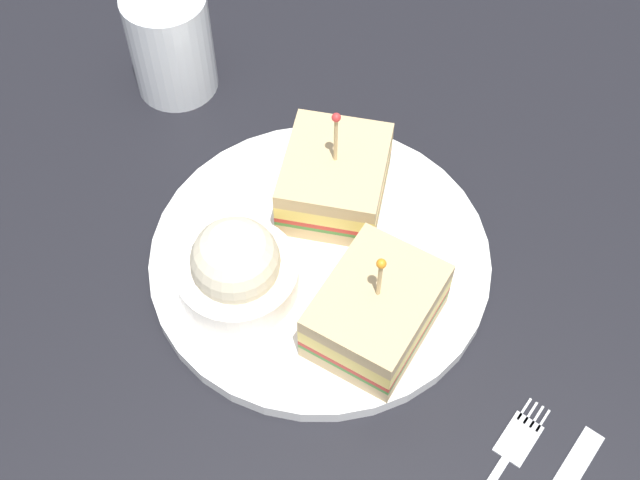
{
  "coord_description": "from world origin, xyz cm",
  "views": [
    {
      "loc": [
        17.3,
        -32.0,
        57.34
      ],
      "look_at": [
        0.0,
        0.0,
        3.35
      ],
      "focal_mm": 47.64,
      "sensor_mm": 36.0,
      "label": 1
    }
  ],
  "objects_px": {
    "plate": "(320,259)",
    "drink_glass": "(172,49)",
    "sandwich_half_front": "(376,311)",
    "sandwich_half_back": "(335,179)",
    "fork": "(509,453)",
    "coleslaw_bowl": "(236,268)"
  },
  "relations": [
    {
      "from": "sandwich_half_front",
      "to": "fork",
      "type": "relative_size",
      "value": 0.84
    },
    {
      "from": "coleslaw_bowl",
      "to": "plate",
      "type": "bearing_deg",
      "value": 52.7
    },
    {
      "from": "plate",
      "to": "coleslaw_bowl",
      "type": "bearing_deg",
      "value": -127.3
    },
    {
      "from": "drink_glass",
      "to": "fork",
      "type": "bearing_deg",
      "value": -25.13
    },
    {
      "from": "plate",
      "to": "sandwich_half_front",
      "type": "distance_m",
      "value": 0.08
    },
    {
      "from": "sandwich_half_back",
      "to": "drink_glass",
      "type": "height_order",
      "value": "sandwich_half_back"
    },
    {
      "from": "sandwich_half_back",
      "to": "drink_glass",
      "type": "bearing_deg",
      "value": 163.56
    },
    {
      "from": "sandwich_half_back",
      "to": "fork",
      "type": "relative_size",
      "value": 0.93
    },
    {
      "from": "plate",
      "to": "drink_glass",
      "type": "xyz_separation_m",
      "value": [
        -0.21,
        0.11,
        0.04
      ]
    },
    {
      "from": "plate",
      "to": "sandwich_half_back",
      "type": "bearing_deg",
      "value": 106.41
    },
    {
      "from": "fork",
      "to": "plate",
      "type": "bearing_deg",
      "value": 158.26
    },
    {
      "from": "fork",
      "to": "sandwich_half_front",
      "type": "bearing_deg",
      "value": 163.12
    },
    {
      "from": "sandwich_half_front",
      "to": "coleslaw_bowl",
      "type": "relative_size",
      "value": 1.06
    },
    {
      "from": "sandwich_half_front",
      "to": "sandwich_half_back",
      "type": "relative_size",
      "value": 0.9
    },
    {
      "from": "sandwich_half_back",
      "to": "coleslaw_bowl",
      "type": "xyz_separation_m",
      "value": [
        -0.03,
        -0.11,
        -0.0
      ]
    },
    {
      "from": "sandwich_half_front",
      "to": "coleslaw_bowl",
      "type": "height_order",
      "value": "sandwich_half_front"
    },
    {
      "from": "sandwich_half_back",
      "to": "coleslaw_bowl",
      "type": "bearing_deg",
      "value": -103.05
    },
    {
      "from": "plate",
      "to": "drink_glass",
      "type": "relative_size",
      "value": 2.69
    },
    {
      "from": "plate",
      "to": "drink_glass",
      "type": "bearing_deg",
      "value": 151.95
    },
    {
      "from": "sandwich_half_front",
      "to": "coleslaw_bowl",
      "type": "xyz_separation_m",
      "value": [
        -0.11,
        -0.02,
        -0.0
      ]
    },
    {
      "from": "drink_glass",
      "to": "fork",
      "type": "relative_size",
      "value": 0.85
    },
    {
      "from": "drink_glass",
      "to": "fork",
      "type": "height_order",
      "value": "drink_glass"
    }
  ]
}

